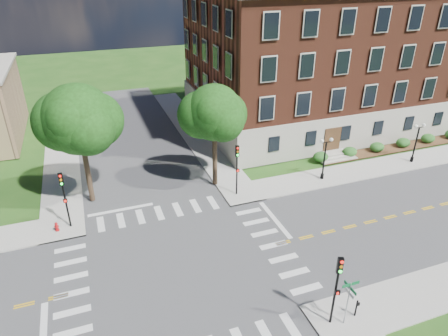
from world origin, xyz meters
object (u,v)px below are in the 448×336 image
object	(u,v)px
traffic_signal_ne	(237,164)
traffic_signal_nw	(64,193)
push_button_post	(357,308)
fire_hydrant	(57,227)
twin_lamp_west	(325,156)
street_sign_pole	(349,295)
traffic_signal_se	(337,283)
twin_lamp_east	(416,141)

from	to	relation	value
traffic_signal_ne	traffic_signal_nw	world-z (taller)	same
push_button_post	fire_hydrant	distance (m)	22.65
twin_lamp_west	street_sign_pole	world-z (taller)	twin_lamp_west
traffic_signal_ne	fire_hydrant	bearing A→B (deg)	-178.75
twin_lamp_west	traffic_signal_se	bearing A→B (deg)	-120.71
traffic_signal_nw	street_sign_pole	bearing A→B (deg)	-46.43
twin_lamp_east	fire_hydrant	bearing A→B (deg)	-179.74
traffic_signal_nw	twin_lamp_west	bearing A→B (deg)	-0.14
street_sign_pole	push_button_post	world-z (taller)	street_sign_pole
traffic_signal_ne	push_button_post	distance (m)	15.76
twin_lamp_east	fire_hydrant	world-z (taller)	twin_lamp_east
twin_lamp_west	fire_hydrant	bearing A→B (deg)	-179.55
twin_lamp_west	push_button_post	world-z (taller)	twin_lamp_west
traffic_signal_nw	push_button_post	distance (m)	22.21
traffic_signal_nw	twin_lamp_east	xyz separation A→B (m)	(34.16, -0.09, -0.66)
fire_hydrant	traffic_signal_ne	bearing A→B (deg)	1.25
traffic_signal_nw	traffic_signal_se	bearing A→B (deg)	-47.24
twin_lamp_west	traffic_signal_nw	bearing A→B (deg)	179.86
traffic_signal_se	fire_hydrant	bearing A→B (deg)	135.20
traffic_signal_nw	traffic_signal_ne	bearing A→B (deg)	0.35
traffic_signal_se	traffic_signal_ne	distance (m)	15.40
twin_lamp_west	street_sign_pole	size ratio (longest dim) A/B	1.36
traffic_signal_nw	fire_hydrant	world-z (taller)	traffic_signal_nw
traffic_signal_se	push_button_post	distance (m)	2.91
traffic_signal_ne	street_sign_pole	bearing A→B (deg)	-87.99
traffic_signal_ne	fire_hydrant	world-z (taller)	traffic_signal_ne
twin_lamp_west	street_sign_pole	distance (m)	17.67
street_sign_pole	fire_hydrant	distance (m)	22.18
twin_lamp_west	fire_hydrant	distance (m)	24.32
street_sign_pole	traffic_signal_se	bearing A→B (deg)	156.01
push_button_post	twin_lamp_west	bearing A→B (deg)	64.25
fire_hydrant	twin_lamp_west	bearing A→B (deg)	0.45
traffic_signal_se	traffic_signal_ne	bearing A→B (deg)	89.42
traffic_signal_ne	twin_lamp_east	world-z (taller)	traffic_signal_ne
traffic_signal_se	street_sign_pole	distance (m)	1.17
twin_lamp_west	twin_lamp_east	bearing A→B (deg)	-0.16
traffic_signal_se	traffic_signal_nw	world-z (taller)	same
twin_lamp_west	push_button_post	bearing A→B (deg)	-115.75
traffic_signal_nw	fire_hydrant	size ratio (longest dim) A/B	6.40
twin_lamp_east	push_button_post	bearing A→B (deg)	-140.13
twin_lamp_east	push_button_post	xyz separation A→B (m)	(-18.35, -15.33, -1.73)
traffic_signal_se	fire_hydrant	size ratio (longest dim) A/B	6.40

